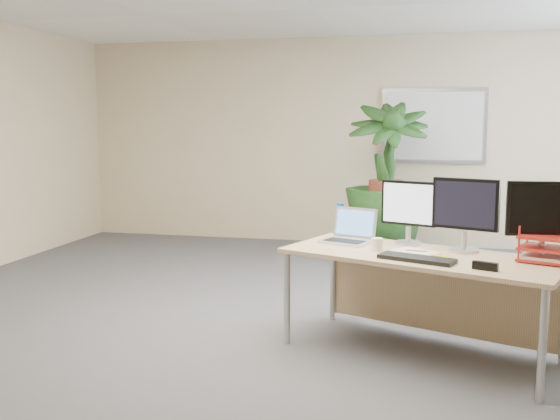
% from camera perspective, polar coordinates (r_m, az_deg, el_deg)
% --- Properties ---
extents(floor, '(8.00, 8.00, 0.00)m').
position_cam_1_polar(floor, '(4.64, -1.38, -11.97)').
color(floor, '#4B4B50').
rests_on(floor, ground).
extents(back_wall, '(7.00, 0.04, 2.70)m').
position_cam_1_polar(back_wall, '(8.30, 5.45, 6.27)').
color(back_wall, beige).
rests_on(back_wall, floor).
extents(whiteboard, '(1.30, 0.04, 0.95)m').
position_cam_1_polar(whiteboard, '(8.20, 13.85, 7.46)').
color(whiteboard, '#A9A9AD').
rests_on(whiteboard, back_wall).
extents(desk, '(1.98, 1.38, 0.70)m').
position_cam_1_polar(desk, '(4.45, 13.16, -5.57)').
color(desk, tan).
rests_on(desk, floor).
extents(floor_plant, '(0.92, 0.92, 1.50)m').
position_cam_1_polar(floor_plant, '(7.39, 9.63, 1.34)').
color(floor_plant, '#173814').
rests_on(floor_plant, floor).
extents(monitor_left, '(0.40, 0.19, 0.46)m').
position_cam_1_polar(monitor_left, '(4.62, 11.70, 0.17)').
color(monitor_left, '#B6B5BA').
rests_on(monitor_left, desk).
extents(monitor_right, '(0.44, 0.21, 0.51)m').
position_cam_1_polar(monitor_right, '(4.44, 16.58, 0.01)').
color(monitor_right, '#B6B5BA').
rests_on(monitor_right, desk).
extents(monitor_dark, '(0.46, 0.21, 0.51)m').
position_cam_1_polar(monitor_dark, '(4.33, 22.96, -0.45)').
color(monitor_dark, '#B6B5BA').
rests_on(monitor_dark, desk).
extents(laptop, '(0.43, 0.41, 0.25)m').
position_cam_1_polar(laptop, '(4.67, 6.37, -2.18)').
color(laptop, silver).
rests_on(laptop, desk).
extents(keyboard, '(0.51, 0.33, 0.03)m').
position_cam_1_polar(keyboard, '(4.12, 12.38, -4.36)').
color(keyboard, black).
rests_on(keyboard, desk).
extents(coffee_mug, '(0.12, 0.08, 0.09)m').
position_cam_1_polar(coffee_mug, '(4.38, 8.83, -3.13)').
color(coffee_mug, white).
rests_on(coffee_mug, desk).
extents(spiral_notebook, '(0.35, 0.34, 0.01)m').
position_cam_1_polar(spiral_notebook, '(4.35, 12.22, -3.80)').
color(spiral_notebook, silver).
rests_on(spiral_notebook, desk).
extents(orange_pen, '(0.14, 0.03, 0.01)m').
position_cam_1_polar(orange_pen, '(4.35, 12.36, -3.66)').
color(orange_pen, orange).
rests_on(orange_pen, spiral_notebook).
extents(yellow_highlighter, '(0.13, 0.07, 0.02)m').
position_cam_1_polar(yellow_highlighter, '(4.24, 14.56, -4.14)').
color(yellow_highlighter, yellow).
rests_on(yellow_highlighter, desk).
extents(water_bottle, '(0.07, 0.07, 0.26)m').
position_cam_1_polar(water_bottle, '(4.91, 5.51, -0.93)').
color(water_bottle, silver).
rests_on(water_bottle, desk).
extents(letter_tray, '(0.42, 0.37, 0.16)m').
position_cam_1_polar(letter_tray, '(4.32, 23.35, -3.44)').
color(letter_tray, '#B31F16').
rests_on(letter_tray, desk).
extents(stapler, '(0.15, 0.09, 0.05)m').
position_cam_1_polar(stapler, '(3.96, 18.26, -4.89)').
color(stapler, black).
rests_on(stapler, desk).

